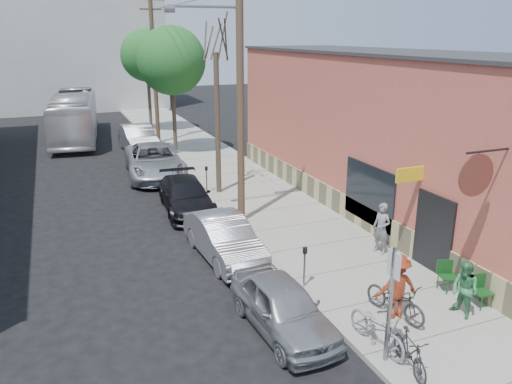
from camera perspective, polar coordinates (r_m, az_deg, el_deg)
name	(u,v)px	position (r m, az deg, el deg)	size (l,w,h in m)	color
ground	(226,297)	(14.76, -3.42, -11.87)	(120.00, 120.00, 0.00)	black
sidewalk	(235,180)	(25.66, -2.38, 1.36)	(4.50, 58.00, 0.15)	gray
cafe_building	(388,132)	(21.93, 14.86, 6.64)	(6.60, 20.20, 6.61)	#B75344
end_cap_building	(68,47)	(54.26, -20.72, 15.22)	(18.00, 8.00, 12.00)	#B8B7B2
sign_post	(391,294)	(11.49, 15.15, -11.24)	(0.07, 0.45, 2.80)	slate
parking_meter_near	(305,260)	(14.68, 5.59, -7.78)	(0.14, 0.14, 1.24)	slate
parking_meter_far	(206,175)	(23.34, -5.68, 1.94)	(0.14, 0.14, 1.24)	slate
utility_pole_near	(239,87)	(18.72, -1.99, 11.94)	(3.57, 0.28, 10.00)	#503A28
utility_pole_far	(154,64)	(34.41, -11.58, 14.10)	(1.80, 0.28, 10.00)	#503A28
tree_bare	(217,125)	(22.85, -4.43, 7.66)	(0.24, 0.24, 6.35)	#44392C
tree_leafy_mid	(171,61)	(30.94, -9.64, 14.56)	(4.05, 4.05, 7.62)	#44392C
tree_leafy_far	(147,55)	(38.80, -12.38, 14.99)	(3.83, 3.83, 7.52)	#44392C
patio_chair_a	(482,292)	(15.09, 24.43, -10.33)	(0.50, 0.50, 0.88)	#113F16
patio_chair_b	(448,277)	(15.59, 21.13, -9.00)	(0.50, 0.50, 0.88)	#113F16
patron_grey	(381,228)	(17.29, 14.14, -4.05)	(0.64, 0.42, 1.76)	slate
patron_green	(465,290)	(14.26, 22.73, -10.26)	(0.75, 0.59, 1.55)	#317C4A
cyclist	(397,286)	(13.64, 15.79, -10.29)	(1.14, 0.65, 1.76)	maroon
cyclist_bike	(396,299)	(13.82, 15.66, -11.70)	(0.66, 1.89, 0.99)	#222325
parked_bike_a	(410,352)	(11.95, 17.19, -17.08)	(0.43, 1.53, 0.92)	black
parked_bike_b	(377,328)	(12.52, 13.68, -14.83)	(0.66, 1.89, 0.99)	slate
car_0	(283,307)	(12.97, 3.09, -12.94)	(1.59, 3.94, 1.34)	#9DA2A5
car_1	(224,238)	(16.83, -3.67, -5.28)	(1.53, 4.38, 1.44)	#9E9EA5
car_2	(186,196)	(21.40, -7.99, -0.43)	(1.93, 4.74, 1.37)	black
car_3	(155,161)	(26.92, -11.52, 3.50)	(2.83, 6.13, 1.70)	#A8ABB0
car_4	(138,139)	(32.88, -13.31, 5.93)	(1.82, 5.21, 1.72)	gray
bus	(75,117)	(38.10, -20.02, 8.10)	(2.76, 11.80, 3.29)	silver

